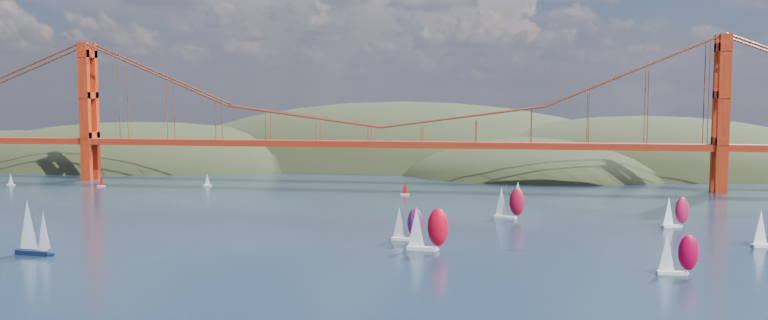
{
  "coord_description": "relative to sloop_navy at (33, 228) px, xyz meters",
  "views": [
    {
      "loc": [
        47.53,
        -97.48,
        32.89
      ],
      "look_at": [
        15.78,
        90.0,
        17.17
      ],
      "focal_mm": 35.0,
      "sensor_mm": 36.0,
      "label": 1
    }
  ],
  "objects": [
    {
      "name": "distant_boat_8",
      "position": [
        101.69,
        115.23,
        -3.32
      ],
      "size": [
        3.0,
        2.0,
        4.7
      ],
      "color": "silver",
      "rests_on": "ground"
    },
    {
      "name": "distant_boat_9",
      "position": [
        63.79,
        109.31,
        -3.32
      ],
      "size": [
        3.0,
        2.0,
        4.7
      ],
      "color": "silver",
      "rests_on": "ground"
    },
    {
      "name": "racer_1",
      "position": [
        129.9,
        3.77,
        -1.69
      ],
      "size": [
        7.46,
        3.07,
        8.55
      ],
      "rotation": [
        0.0,
        0.0,
        0.04
      ],
      "color": "silver",
      "rests_on": "ground"
    },
    {
      "name": "racer_rwb",
      "position": [
        75.59,
        28.33,
        -1.62
      ],
      "size": [
        7.76,
        4.03,
        8.71
      ],
      "rotation": [
        0.0,
        0.0,
        -0.19
      ],
      "color": "white",
      "rests_on": "ground"
    },
    {
      "name": "racer_3",
      "position": [
        140.65,
        57.74,
        -1.61
      ],
      "size": [
        7.78,
        5.45,
        8.72
      ],
      "rotation": [
        0.0,
        0.0,
        0.42
      ],
      "color": "silver",
      "rests_on": "ground"
    },
    {
      "name": "bridge",
      "position": [
        49.64,
        136.53,
        26.5
      ],
      "size": [
        552.0,
        12.0,
        55.0
      ],
      "color": "maroon",
      "rests_on": "ground"
    },
    {
      "name": "racer_0",
      "position": [
        81.31,
        18.1,
        -0.77
      ],
      "size": [
        9.24,
        3.92,
        10.51
      ],
      "rotation": [
        0.0,
        0.0,
        -0.08
      ],
      "color": "silver",
      "rests_on": "ground"
    },
    {
      "name": "racer_5",
      "position": [
        98.7,
        64.56,
        -1.17
      ],
      "size": [
        8.61,
        5.01,
        9.65
      ],
      "rotation": [
        0.0,
        0.0,
        -0.27
      ],
      "color": "silver",
      "rests_on": "ground"
    },
    {
      "name": "distant_boat_1",
      "position": [
        -87.08,
        112.29,
        -3.32
      ],
      "size": [
        3.0,
        2.0,
        4.7
      ],
      "color": "silver",
      "rests_on": "ground"
    },
    {
      "name": "distant_boat_2",
      "position": [
        -51.56,
        114.86,
        -3.32
      ],
      "size": [
        3.0,
        2.0,
        4.7
      ],
      "color": "silver",
      "rests_on": "ground"
    },
    {
      "name": "headlands",
      "position": [
        96.33,
        234.82,
        -18.19
      ],
      "size": [
        725.0,
        225.0,
        96.0
      ],
      "color": "black",
      "rests_on": "ground"
    },
    {
      "name": "distant_boat_3",
      "position": [
        -13.18,
        123.22,
        -3.32
      ],
      "size": [
        3.0,
        2.0,
        4.7
      ],
      "color": "silver",
      "rests_on": "ground"
    },
    {
      "name": "sloop_navy",
      "position": [
        0.0,
        0.0,
        0.0
      ],
      "size": [
        8.6,
        5.21,
        12.99
      ],
      "rotation": [
        0.0,
        0.0,
        -0.13
      ],
      "color": "#0C1733",
      "rests_on": "ground"
    }
  ]
}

